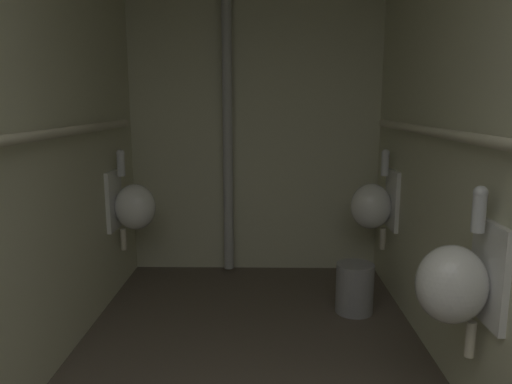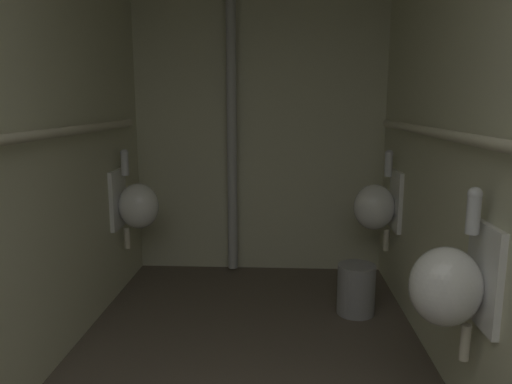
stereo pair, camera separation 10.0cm
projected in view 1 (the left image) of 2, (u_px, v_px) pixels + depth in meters
The scene contains 8 objects.
wall_back at pixel (255, 120), 4.04m from camera, with size 2.21×0.06×2.59m, color beige.
urinal_left_mid at pixel (132, 205), 3.55m from camera, with size 0.32×0.30×0.76m.
urinal_right_mid at pixel (457, 282), 2.03m from camera, with size 0.32×0.30×0.76m.
urinal_right_far at pixel (374, 205), 3.57m from camera, with size 0.32×0.30×0.76m.
supply_pipe_left at pixel (0, 141), 1.93m from camera, with size 0.06×3.53×0.06m.
supply_pipe_right at pixel (492, 142), 1.90m from camera, with size 0.06×3.63×0.06m.
standpipe_back_wall at pixel (227, 120), 3.93m from camera, with size 0.08×0.08×2.54m, color #B2B2B2.
waste_bin at pixel (355, 288), 3.32m from camera, with size 0.26×0.26×0.35m, color gray.
Camera 1 is at (0.08, 0.18, 1.43)m, focal length 33.73 mm.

